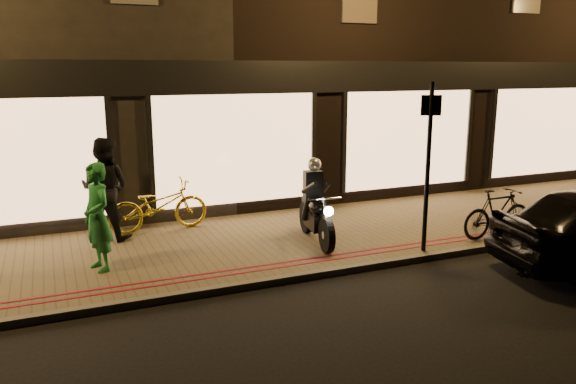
{
  "coord_description": "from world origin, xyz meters",
  "views": [
    {
      "loc": [
        -3.76,
        -7.68,
        3.34
      ],
      "look_at": [
        0.24,
        1.64,
        1.1
      ],
      "focal_mm": 35.0,
      "sensor_mm": 36.0,
      "label": 1
    }
  ],
  "objects_px": {
    "sign_post": "(428,159)",
    "bicycle_gold": "(159,206)",
    "motorcycle": "(316,210)",
    "person_green": "(97,217)"
  },
  "relations": [
    {
      "from": "sign_post",
      "to": "bicycle_gold",
      "type": "xyz_separation_m",
      "value": [
        -4.15,
        3.15,
        -1.16
      ]
    },
    {
      "from": "motorcycle",
      "to": "sign_post",
      "type": "distance_m",
      "value": 2.27
    },
    {
      "from": "motorcycle",
      "to": "sign_post",
      "type": "xyz_separation_m",
      "value": [
        1.55,
        -1.28,
        1.06
      ]
    },
    {
      "from": "sign_post",
      "to": "motorcycle",
      "type": "bearing_deg",
      "value": 140.61
    },
    {
      "from": "motorcycle",
      "to": "person_green",
      "type": "bearing_deg",
      "value": -170.96
    },
    {
      "from": "bicycle_gold",
      "to": "person_green",
      "type": "distance_m",
      "value": 2.32
    },
    {
      "from": "motorcycle",
      "to": "sign_post",
      "type": "height_order",
      "value": "sign_post"
    },
    {
      "from": "sign_post",
      "to": "bicycle_gold",
      "type": "height_order",
      "value": "sign_post"
    },
    {
      "from": "sign_post",
      "to": "bicycle_gold",
      "type": "relative_size",
      "value": 1.51
    },
    {
      "from": "motorcycle",
      "to": "sign_post",
      "type": "relative_size",
      "value": 0.65
    }
  ]
}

